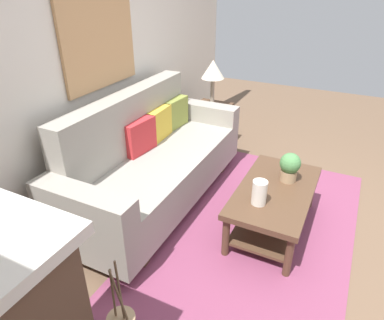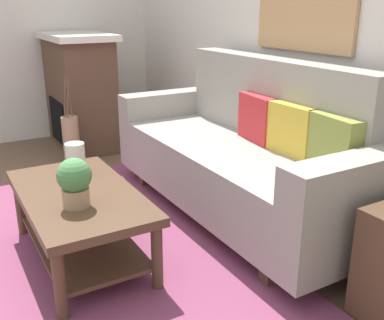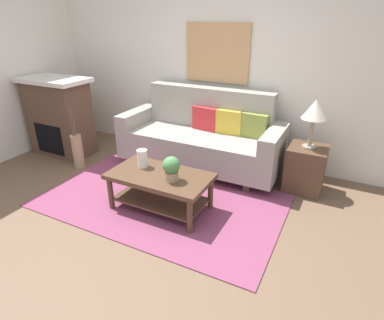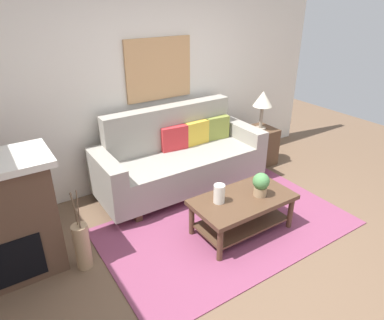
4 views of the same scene
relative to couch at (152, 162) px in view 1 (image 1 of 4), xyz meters
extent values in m
plane|color=brown|center=(-0.01, -1.56, -0.43)|extent=(9.36, 9.36, 0.00)
cube|color=silver|center=(-0.01, 0.54, 0.92)|extent=(5.36, 0.10, 2.70)
cube|color=#843D5B|center=(-0.01, -1.06, -0.42)|extent=(2.75, 1.64, 0.01)
cube|color=gray|center=(0.00, -0.06, -0.11)|extent=(1.82, 0.84, 0.40)
cube|color=gray|center=(0.00, 0.26, 0.37)|extent=(1.82, 0.20, 0.56)
cube|color=gray|center=(-1.01, -0.06, -0.01)|extent=(0.20, 0.84, 0.60)
cube|color=gray|center=(1.01, -0.06, -0.01)|extent=(0.20, 0.84, 0.60)
cube|color=#513826|center=(-0.81, -0.06, -0.37)|extent=(0.08, 0.74, 0.12)
cube|color=#513826|center=(0.81, -0.06, -0.37)|extent=(0.08, 0.74, 0.12)
cube|color=red|center=(0.00, 0.13, 0.25)|extent=(0.37, 0.16, 0.32)
cube|color=gold|center=(0.35, 0.13, 0.25)|extent=(0.36, 0.13, 0.32)
cube|color=olive|center=(0.69, 0.13, 0.25)|extent=(0.37, 0.15, 0.32)
cube|color=#513826|center=(0.07, -1.19, -0.03)|extent=(1.10, 0.60, 0.05)
cube|color=#513826|center=(0.07, -1.19, -0.31)|extent=(0.98, 0.50, 0.02)
cylinder|color=#513826|center=(-0.42, -1.44, -0.24)|extent=(0.06, 0.06, 0.38)
cylinder|color=#513826|center=(0.56, -1.44, -0.24)|extent=(0.06, 0.06, 0.38)
cylinder|color=#513826|center=(-0.42, -0.94, -0.24)|extent=(0.06, 0.06, 0.38)
cylinder|color=#513826|center=(0.56, -0.94, -0.24)|extent=(0.06, 0.06, 0.38)
cylinder|color=white|center=(-0.20, -1.11, 0.10)|extent=(0.12, 0.12, 0.20)
cylinder|color=tan|center=(0.25, -1.25, 0.05)|extent=(0.14, 0.14, 0.10)
sphere|color=#4A8349|center=(0.25, -1.25, 0.17)|extent=(0.18, 0.18, 0.18)
cube|color=#513826|center=(1.41, -0.01, -0.15)|extent=(0.44, 0.44, 0.56)
cylinder|color=gray|center=(1.41, -0.01, 0.14)|extent=(0.16, 0.16, 0.02)
cylinder|color=gray|center=(1.41, -0.01, 0.30)|extent=(0.05, 0.05, 0.35)
cone|color=beige|center=(1.41, -0.01, 0.59)|extent=(0.28, 0.28, 0.22)
cylinder|color=brown|center=(-1.53, -0.79, 0.22)|extent=(0.04, 0.05, 0.36)
cylinder|color=brown|center=(-1.56, -0.77, 0.22)|extent=(0.03, 0.04, 0.36)
cylinder|color=brown|center=(-1.56, -0.80, 0.22)|extent=(0.04, 0.05, 0.36)
cube|color=tan|center=(0.00, 0.47, 1.08)|extent=(0.92, 0.03, 0.78)
camera|label=1|loc=(-2.44, -1.64, 1.61)|focal=32.24mm
camera|label=2|loc=(2.42, -1.80, 1.00)|focal=42.22mm
camera|label=3|loc=(1.75, -3.73, 1.55)|focal=29.72mm
camera|label=4|loc=(-2.10, -3.50, 1.96)|focal=32.34mm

